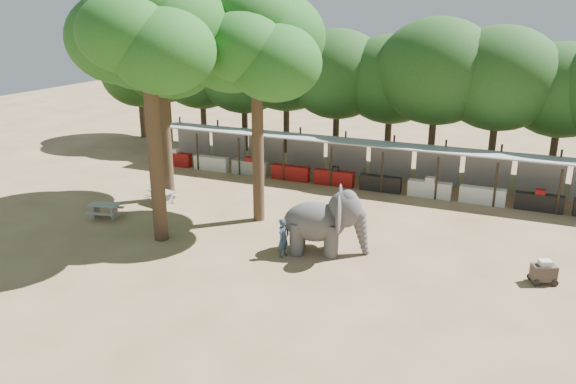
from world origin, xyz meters
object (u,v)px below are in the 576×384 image
at_px(elephant, 325,221).
at_px(picnic_table_near, 105,209).
at_px(yard_tree_left, 159,46).
at_px(yard_tree_center, 146,29).
at_px(yard_tree_back, 255,43).
at_px(cart_back, 544,272).
at_px(picnic_table_far, 161,195).
at_px(handler, 284,238).

relative_size(elephant, picnic_table_near, 2.21).
xyz_separation_m(yard_tree_left, yard_tree_center, (3.00, -5.00, 1.01)).
relative_size(yard_tree_back, elephant, 2.95).
bearing_deg(elephant, yard_tree_back, 133.76).
bearing_deg(yard_tree_left, cart_back, -9.07).
height_order(elephant, picnic_table_far, elephant).
relative_size(yard_tree_back, picnic_table_near, 6.50).
xyz_separation_m(yard_tree_left, elephant, (10.47, -3.63, -6.77)).
xyz_separation_m(yard_tree_back, picnic_table_far, (-5.77, -0.05, -8.07)).
bearing_deg(handler, yard_tree_left, 75.67).
bearing_deg(handler, elephant, -39.78).
bearing_deg(cart_back, yard_tree_center, 164.34).
height_order(yard_tree_left, picnic_table_far, yard_tree_left).
bearing_deg(yard_tree_center, elephant, 10.36).
bearing_deg(picnic_table_near, yard_tree_center, -25.70).
distance_m(picnic_table_far, cart_back, 19.00).
relative_size(yard_tree_left, yard_tree_back, 0.97).
distance_m(yard_tree_back, picnic_table_near, 11.13).
xyz_separation_m(yard_tree_left, handler, (9.01, -4.73, -7.36)).
bearing_deg(picnic_table_near, picnic_table_far, 54.43).
relative_size(handler, picnic_table_near, 0.96).
distance_m(handler, picnic_table_near, 10.09).
distance_m(yard_tree_left, picnic_table_near, 8.78).
xyz_separation_m(elephant, handler, (-1.46, -1.09, -0.59)).
height_order(yard_tree_center, yard_tree_back, yard_tree_center).
distance_m(yard_tree_left, elephant, 12.99).
xyz_separation_m(handler, picnic_table_near, (-10.06, 0.67, -0.35)).
xyz_separation_m(yard_tree_center, elephant, (7.47, 1.37, -7.78)).
height_order(yard_tree_left, cart_back, yard_tree_left).
bearing_deg(yard_tree_left, handler, -27.67).
bearing_deg(yard_tree_back, yard_tree_left, 170.54).
height_order(yard_tree_left, handler, yard_tree_left).
bearing_deg(picnic_table_far, handler, -9.78).
bearing_deg(cart_back, handler, 166.86).
bearing_deg(yard_tree_back, picnic_table_near, -156.55).
xyz_separation_m(yard_tree_center, handler, (6.01, 0.27, -8.37)).
height_order(yard_tree_left, elephant, yard_tree_left).
height_order(elephant, cart_back, elephant).
relative_size(picnic_table_near, picnic_table_far, 1.03).
xyz_separation_m(yard_tree_back, elephant, (4.47, -2.64, -7.11)).
height_order(yard_tree_back, elephant, yard_tree_back).
relative_size(yard_tree_left, handler, 6.55).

